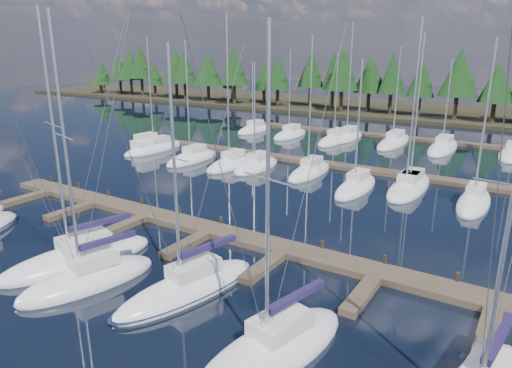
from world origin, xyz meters
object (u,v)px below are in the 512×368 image
Objects in this scene: main_dock at (207,233)px; motor_yacht_left at (149,148)px; front_sailboat_4 at (188,288)px; front_sailboat_2 at (79,258)px; front_sailboat_5 at (274,348)px; front_sailboat_3 at (89,279)px.

main_dock is 5.64× the size of motor_yacht_left.
main_dock is 3.22× the size of front_sailboat_4.
front_sailboat_5 is (14.45, -1.15, -0.00)m from front_sailboat_2.
front_sailboat_3 is at bearing -178.90° from front_sailboat_5.
motor_yacht_left is at bearing 142.96° from main_dock.
front_sailboat_3 is 34.00m from motor_yacht_left.
main_dock is at bearing 61.56° from front_sailboat_2.
front_sailboat_3 is at bearing -50.44° from motor_yacht_left.
main_dock is 7.74m from front_sailboat_4.
front_sailboat_3 is 1.11× the size of front_sailboat_4.
front_sailboat_2 is (-4.05, -7.48, 0.09)m from main_dock.
main_dock is 2.90× the size of front_sailboat_3.
front_sailboat_2 is 8.05m from front_sailboat_4.
front_sailboat_2 reaches higher than main_dock.
front_sailboat_4 is at bearing 162.96° from front_sailboat_5.
front_sailboat_2 reaches higher than front_sailboat_5.
main_dock is at bearing 81.37° from front_sailboat_3.
front_sailboat_2 is 1.08× the size of front_sailboat_5.
front_sailboat_2 is at bearing -174.11° from front_sailboat_4.
front_sailboat_5 is at bearing -17.04° from front_sailboat_4.
front_sailboat_2 is at bearing 153.06° from front_sailboat_3.
front_sailboat_3 is at bearing -157.43° from front_sailboat_4.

